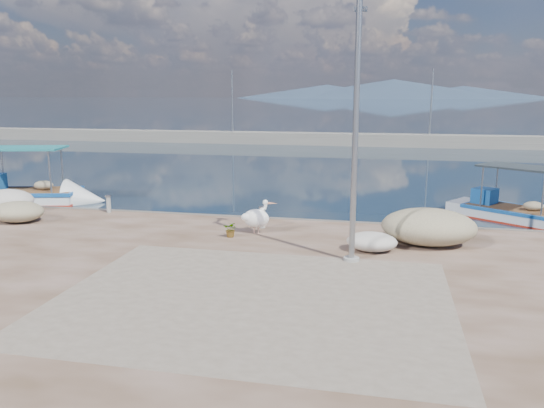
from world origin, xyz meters
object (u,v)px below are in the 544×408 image
Objects in this scene: bollard_near at (262,216)px; pelican at (257,218)px; boat_left at (27,198)px; boat_right at (514,216)px; lamp_post at (355,144)px.

pelican is at bearing -91.49° from bollard_near.
boat_right is at bearing -11.67° from boat_left.
pelican is 0.17× the size of lamp_post.
boat_left is 21.99m from boat_right.
boat_right is 4.61× the size of pelican.
pelican is at bearing -35.92° from boat_left.
pelican is 4.92m from lamp_post.
boat_left reaches higher than pelican.
lamp_post is at bearing -43.28° from bollard_near.
boat_left is 13.24m from bollard_near.
lamp_post is (3.33, -2.36, 2.76)m from pelican.
pelican reaches higher than bollard_near.
boat_right is 10.94m from lamp_post.
boat_right is 11.21m from pelican.
boat_right is at bearing 53.72° from lamp_post.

